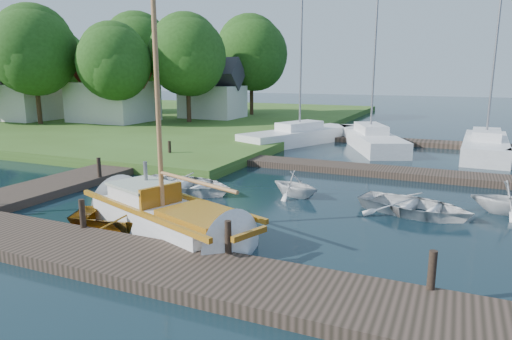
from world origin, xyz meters
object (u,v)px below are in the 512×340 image
at_px(sailboat, 170,220).
at_px(dinghy, 144,212).
at_px(mooring_post_3, 432,270).
at_px(tree_1, 34,51).
at_px(tender_b, 295,183).
at_px(marina_boat_1, 370,138).
at_px(marina_boat_3, 485,145).
at_px(mooring_post_4, 99,167).
at_px(tree_5, 59,62).
at_px(marina_boat_0, 299,135).
at_px(tree_3, 188,55).
at_px(tree_2, 114,62).
at_px(tree_4, 138,52).
at_px(tender_c, 415,203).
at_px(mooring_post_2, 228,237).
at_px(tender_a, 185,182).
at_px(house_c, 213,94).
at_px(tree_7, 252,53).
at_px(house_a, 113,91).
at_px(tender_d, 510,196).
at_px(house_b, 23,93).
at_px(mooring_post_1, 82,213).
at_px(mooring_post_5, 170,149).

height_order(sailboat, dinghy, sailboat).
xyz_separation_m(mooring_post_3, tree_1, (-30.00, 17.05, 5.39)).
relative_size(tender_b, marina_boat_1, 0.19).
relative_size(mooring_post_3, marina_boat_3, 0.07).
relative_size(mooring_post_3, marina_boat_1, 0.08).
xyz_separation_m(mooring_post_4, tree_5, (-23.00, 20.05, 4.72)).
relative_size(marina_boat_0, tree_3, 1.17).
bearing_deg(tree_2, tree_1, -161.57).
distance_m(mooring_post_4, marina_boat_0, 14.18).
bearing_deg(tree_4, marina_boat_3, -15.46).
bearing_deg(marina_boat_3, tree_3, 81.32).
bearing_deg(tender_c, mooring_post_2, 163.91).
distance_m(tender_a, tree_4, 29.44).
xyz_separation_m(house_c, tree_7, (2.00, 4.05, 3.62)).
relative_size(sailboat, tree_5, 1.21).
xyz_separation_m(tender_b, house_a, (-20.93, 14.56, 2.44)).
height_order(dinghy, house_c, house_c).
distance_m(mooring_post_4, marina_boat_3, 20.19).
bearing_deg(tender_b, tree_7, 47.31).
xyz_separation_m(marina_boat_0, tree_5, (-27.00, 6.45, 4.86)).
distance_m(sailboat, tree_2, 24.90).
relative_size(marina_boat_0, tree_5, 1.27).
bearing_deg(house_a, tree_7, 51.47).
bearing_deg(tender_d, mooring_post_4, 100.36).
height_order(mooring_post_4, tender_a, mooring_post_4).
bearing_deg(marina_boat_1, mooring_post_2, 156.21).
relative_size(house_b, house_c, 1.10).
distance_m(mooring_post_1, tender_d, 13.11).
height_order(tender_d, marina_boat_1, marina_boat_1).
height_order(tender_c, marina_boat_0, marina_boat_0).
bearing_deg(tender_c, tender_b, 99.28).
relative_size(mooring_post_5, tree_7, 0.09).
bearing_deg(house_c, tree_4, 179.64).
distance_m(house_c, tree_1, 14.54).
height_order(tender_b, house_b, house_b).
distance_m(tender_d, house_a, 31.25).
bearing_deg(tree_2, mooring_post_3, -38.44).
relative_size(house_b, tree_4, 0.60).
height_order(marina_boat_3, tree_2, marina_boat_3).
xyz_separation_m(mooring_post_3, marina_boat_1, (-4.60, 19.05, -0.14)).
bearing_deg(tender_b, tree_1, 86.54).
bearing_deg(tree_4, dinghy, -52.09).
height_order(marina_boat_1, tree_2, marina_boat_1).
bearing_deg(mooring_post_1, tender_c, 36.19).
distance_m(mooring_post_5, dinghy, 9.86).
height_order(tender_b, marina_boat_0, marina_boat_0).
distance_m(marina_boat_3, house_c, 23.28).
distance_m(house_c, tree_5, 16.36).
height_order(tender_b, tender_d, tender_d).
bearing_deg(sailboat, tree_4, 149.59).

